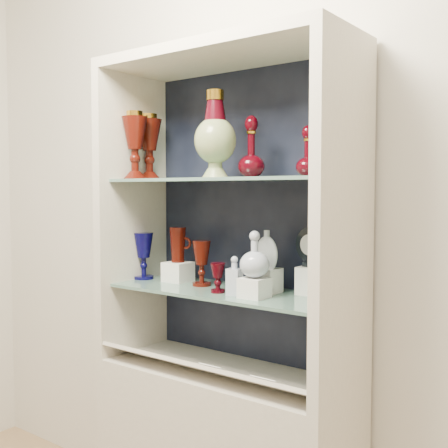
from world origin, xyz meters
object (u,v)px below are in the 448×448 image
Objects in this scene: lidded_bowl at (334,164)px; clear_round_decanter at (255,256)px; ruby_decanter_b at (308,150)px; ruby_goblet_small at (218,278)px; enamel_urn at (215,134)px; cobalt_goblet at (144,256)px; ruby_goblet_tall at (202,263)px; pedestal_lamp_left at (149,147)px; clear_square_bottle at (234,276)px; ruby_pitcher at (178,245)px; ruby_decanter_a at (251,143)px; flat_flask at (267,249)px; cameo_medallion at (310,247)px; pedestal_lamp_right at (135,145)px.

lidded_bowl is 0.41m from clear_round_decanter.
ruby_decanter_b is 0.10m from lidded_bowl.
enamel_urn is at bearing 168.75° from ruby_goblet_small.
cobalt_goblet is (-0.43, 0.06, -0.48)m from enamel_urn.
cobalt_goblet is 1.11× the size of ruby_goblet_tall.
lidded_bowl reaches higher than ruby_goblet_small.
pedestal_lamp_left is 1.76× the size of clear_round_decanter.
clear_square_bottle is (0.52, -0.10, -0.49)m from pedestal_lamp_left.
ruby_decanter_a is at bearing -22.44° from ruby_pitcher.
flat_flask is at bearing 4.19° from cobalt_goblet.
clear_round_decanter is 0.21m from cameo_medallion.
flat_flask reaches higher than clear_square_bottle.
pedestal_lamp_right is 1.88× the size of flat_flask.
cameo_medallion is (-0.04, 0.10, -0.34)m from ruby_decanter_b.
clear_round_decanter is (0.60, -0.10, -0.41)m from pedestal_lamp_left.
clear_round_decanter is 1.07× the size of cameo_medallion.
cobalt_goblet is 0.30m from ruby_goblet_tall.
enamel_urn is 1.61× the size of cobalt_goblet.
ruby_goblet_tall is at bearing 3.19° from cobalt_goblet.
cameo_medallion reaches higher than clear_square_bottle.
ruby_decanter_a is 1.61× the size of clear_round_decanter.
pedestal_lamp_right is at bearing -173.59° from ruby_decanter_b.
lidded_bowl is at bearing 8.02° from flat_flask.
pedestal_lamp_left reaches higher than cameo_medallion.
ruby_decanter_a is (0.11, 0.07, -0.03)m from enamel_urn.
pedestal_lamp_right reaches higher than flat_flask.
cobalt_goblet is at bearing 174.80° from ruby_pitcher.
cameo_medallion reaches higher than clear_round_decanter.
ruby_decanter_a is at bearing 1.12° from cobalt_goblet.
flat_flask is at bearing 5.26° from ruby_goblet_tall.
lidded_bowl is (0.85, -0.01, -0.10)m from pedestal_lamp_left.
flat_flask is at bearing -146.68° from cameo_medallion.
pedestal_lamp_left reaches higher than pedestal_lamp_right.
ruby_decanter_a is 0.70m from cobalt_goblet.
ruby_goblet_small is 0.32m from ruby_pitcher.
ruby_pitcher is (-0.61, 0.03, -0.36)m from ruby_decanter_b.
pedestal_lamp_left is 1.91× the size of ruby_pitcher.
ruby_pitcher is 1.03× the size of clear_square_bottle.
enamel_urn is 0.53m from cameo_medallion.
pedestal_lamp_right reaches higher than ruby_goblet_tall.
ruby_decanter_b is at bearing 24.53° from clear_round_decanter.
ruby_pitcher is 0.99× the size of flat_flask.
ruby_goblet_tall is 0.23m from clear_square_bottle.
ruby_goblet_small is at bearing -37.83° from ruby_pitcher.
lidded_bowl is at bearing 3.13° from ruby_decanter_a.
cobalt_goblet is at bearing -176.81° from ruby_goblet_tall.
clear_square_bottle is at bearing 0.99° from pedestal_lamp_right.
clear_round_decanter reaches higher than ruby_pitcher.
lidded_bowl is (0.43, 0.09, -0.12)m from enamel_urn.
ruby_goblet_small is (-0.10, -0.07, -0.49)m from ruby_decanter_a.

